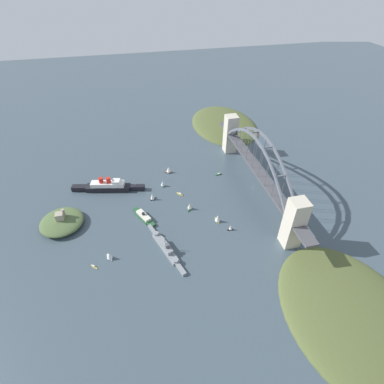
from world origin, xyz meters
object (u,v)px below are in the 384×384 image
Objects in this scene: seaplane_taxiing_near_bridge at (286,206)px; small_boat_2 at (169,170)px; small_boat_6 at (109,256)px; fort_island_mid_harbor at (62,222)px; small_boat_3 at (163,183)px; small_boat_9 at (180,194)px; small_boat_8 at (152,196)px; harbor_arch_bridge at (256,168)px; small_boat_0 at (190,206)px; naval_cruiser at (166,248)px; ocean_liner at (108,186)px; small_boat_1 at (218,174)px; small_boat_7 at (218,218)px; harbor_ferry_steamer at (144,217)px; small_boat_4 at (94,267)px; small_boat_5 at (231,228)px.

small_boat_2 reaches higher than seaplane_taxiing_near_bridge.
small_boat_6 is at bearing 98.02° from seaplane_taxiing_near_bridge.
small_boat_2 is at bearing -61.15° from fort_island_mid_harbor.
small_boat_3 is 1.21× the size of small_boat_9.
small_boat_8 reaches higher than small_boat_2.
harbor_arch_bridge is at bearing -67.99° from small_boat_6.
small_boat_8 is at bearing 150.92° from small_boat_2.
small_boat_0 is (-6.99, -141.36, -0.27)m from fort_island_mid_harbor.
small_boat_3 is (43.42, -117.62, -0.50)m from fort_island_mid_harbor.
harbor_arch_bridge reaches higher than naval_cruiser.
small_boat_3 is at bearing -96.92° from ocean_liner.
small_boat_8 reaches higher than small_boat_1.
small_boat_7 is (-77.50, -49.19, 0.43)m from small_boat_3.
harbor_ferry_steamer is at bearing 155.65° from small_boat_8.
small_boat_4 is 143.05m from small_boat_5.
small_boat_3 is 1.36× the size of small_boat_5.
small_boat_2 is (71.71, -130.18, -0.40)m from fort_island_mid_harbor.
ocean_liner is 11.37× the size of small_boat_9.
small_boat_9 is at bearing 116.25° from small_boat_1.
ocean_liner is 110.55m from small_boat_6.
small_boat_0 is at bearing -92.83° from fort_island_mid_harbor.
fort_island_mid_harbor is 77.01m from small_boat_6.
small_boat_8 is (50.71, 150.07, 2.64)m from seaplane_taxiing_near_bridge.
small_boat_0 is 1.02× the size of small_boat_6.
naval_cruiser is at bearing 101.50° from seaplane_taxiing_near_bridge.
small_boat_7 is at bearing -126.22° from ocean_liner.
harbor_arch_bridge is at bearing -67.80° from small_boat_4.
small_boat_0 is 0.95× the size of small_boat_8.
small_boat_3 is at bearing 39.90° from small_boat_9.
small_boat_8 is at bearing -37.92° from small_boat_4.
small_boat_0 is 79.49m from small_boat_2.
harbor_ferry_steamer is at bearing -148.26° from ocean_liner.
small_boat_7 reaches higher than small_boat_6.
naval_cruiser reaches higher than small_boat_6.
ocean_liner reaches higher than small_boat_6.
small_boat_5 reaches higher than small_boat_4.
seaplane_taxiing_near_bridge is at bearing -130.05° from small_boat_2.
ocean_liner is 8.74× the size of small_boat_8.
small_boat_7 is (-85.12, 27.81, 4.00)m from small_boat_1.
harbor_arch_bridge reaches higher than small_boat_1.
small_boat_7 is (-85.74, -117.07, -0.71)m from ocean_liner.
harbor_ferry_steamer is 77.12m from small_boat_4.
small_boat_8 is (-31.36, -51.86, -0.78)m from ocean_liner.
small_boat_0 reaches higher than seaplane_taxiing_near_bridge.
ocean_liner is 1.25× the size of naval_cruiser.
naval_cruiser is 134.50m from small_boat_2.
small_boat_5 is at bearing -140.17° from small_boat_0.
ocean_liner reaches higher than fort_island_mid_harbor.
naval_cruiser reaches higher than small_boat_0.
small_boat_7 is (31.64, -132.22, 4.20)m from small_boat_4.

